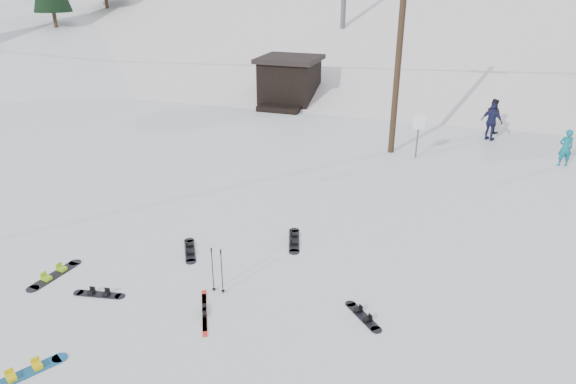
% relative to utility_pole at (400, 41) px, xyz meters
% --- Properties ---
extents(ground, '(200.00, 200.00, 0.00)m').
position_rel_utility_pole_xyz_m(ground, '(-2.00, -14.00, -4.68)').
color(ground, white).
rests_on(ground, ground).
extents(ski_slope, '(60.00, 85.24, 65.97)m').
position_rel_utility_pole_xyz_m(ski_slope, '(-2.00, 41.00, -16.68)').
color(ski_slope, white).
rests_on(ski_slope, ground).
extents(ridge_left, '(47.54, 95.03, 58.38)m').
position_rel_utility_pole_xyz_m(ridge_left, '(-38.00, 34.00, -15.68)').
color(ridge_left, white).
rests_on(ridge_left, ground).
extents(treeline_left, '(20.00, 64.00, 10.00)m').
position_rel_utility_pole_xyz_m(treeline_left, '(-36.00, 26.00, -4.68)').
color(treeline_left, black).
rests_on(treeline_left, ground).
extents(treeline_crest, '(50.00, 6.00, 10.00)m').
position_rel_utility_pole_xyz_m(treeline_crest, '(-2.00, 72.00, -4.68)').
color(treeline_crest, black).
rests_on(treeline_crest, ski_slope).
extents(utility_pole, '(2.00, 0.26, 9.00)m').
position_rel_utility_pole_xyz_m(utility_pole, '(0.00, 0.00, 0.00)').
color(utility_pole, '#3A2819').
rests_on(utility_pole, ground).
extents(trail_sign, '(0.50, 0.09, 1.85)m').
position_rel_utility_pole_xyz_m(trail_sign, '(1.10, -0.42, -3.41)').
color(trail_sign, '#595B60').
rests_on(trail_sign, ground).
extents(lift_hut, '(3.40, 4.10, 2.75)m').
position_rel_utility_pole_xyz_m(lift_hut, '(-7.00, 6.94, -3.32)').
color(lift_hut, black).
rests_on(lift_hut, ground).
extents(hero_snowboard, '(0.96, 1.47, 0.11)m').
position_rel_utility_pole_xyz_m(hero_snowboard, '(-4.84, -15.84, -4.65)').
color(hero_snowboard, '#165D94').
rests_on(hero_snowboard, ground).
extents(hero_skis, '(0.92, 1.61, 0.09)m').
position_rel_utility_pole_xyz_m(hero_skis, '(-2.42, -12.94, -4.65)').
color(hero_skis, red).
rests_on(hero_skis, ground).
extents(ski_poles, '(0.33, 0.09, 1.21)m').
position_rel_utility_pole_xyz_m(ski_poles, '(-2.48, -12.08, -4.06)').
color(ski_poles, black).
rests_on(ski_poles, ground).
extents(board_scatter_a, '(1.31, 0.44, 0.09)m').
position_rel_utility_pole_xyz_m(board_scatter_a, '(-5.18, -13.13, -4.66)').
color(board_scatter_a, black).
rests_on(board_scatter_a, ground).
extents(board_scatter_b, '(0.91, 1.34, 0.11)m').
position_rel_utility_pole_xyz_m(board_scatter_b, '(-4.12, -10.51, -4.65)').
color(board_scatter_b, black).
rests_on(board_scatter_b, ground).
extents(board_scatter_c, '(0.46, 1.68, 0.12)m').
position_rel_utility_pole_xyz_m(board_scatter_c, '(-6.82, -12.78, -4.65)').
color(board_scatter_c, black).
rests_on(board_scatter_c, ground).
extents(board_scatter_d, '(0.99, 1.01, 0.09)m').
position_rel_utility_pole_xyz_m(board_scatter_d, '(1.08, -11.93, -4.66)').
color(board_scatter_d, black).
rests_on(board_scatter_d, ground).
extents(board_scatter_f, '(0.70, 1.55, 0.11)m').
position_rel_utility_pole_xyz_m(board_scatter_f, '(-1.51, -9.02, -4.65)').
color(board_scatter_f, black).
rests_on(board_scatter_f, ground).
extents(skier_teal, '(0.63, 0.49, 1.52)m').
position_rel_utility_pole_xyz_m(skier_teal, '(6.84, 0.51, -3.92)').
color(skier_teal, '#0B6974').
rests_on(skier_teal, ground).
extents(skier_dark, '(1.01, 0.96, 1.65)m').
position_rel_utility_pole_xyz_m(skier_dark, '(4.19, 4.62, -3.86)').
color(skier_dark, black).
rests_on(skier_dark, ground).
extents(skier_navy, '(1.11, 0.89, 1.77)m').
position_rel_utility_pole_xyz_m(skier_navy, '(4.11, 3.19, -3.80)').
color(skier_navy, '#191C40').
rests_on(skier_navy, ground).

